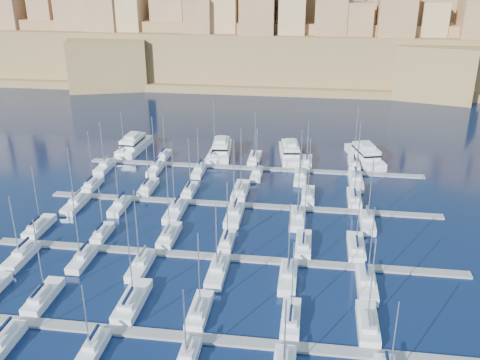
# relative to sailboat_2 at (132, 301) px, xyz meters

# --- Properties ---
(ground) EXTENTS (600.00, 600.00, 0.00)m
(ground) POSITION_rel_sailboat_2_xyz_m (11.19, 27.77, -0.78)
(ground) COLOR black
(ground) RESTS_ON ground
(pontoon_near) EXTENTS (84.00, 2.00, 0.40)m
(pontoon_near) POSITION_rel_sailboat_2_xyz_m (11.19, -6.23, -0.58)
(pontoon_near) COLOR slate
(pontoon_near) RESTS_ON ground
(pontoon_mid_near) EXTENTS (84.00, 2.00, 0.40)m
(pontoon_mid_near) POSITION_rel_sailboat_2_xyz_m (11.19, 15.77, -0.58)
(pontoon_mid_near) COLOR slate
(pontoon_mid_near) RESTS_ON ground
(pontoon_mid_far) EXTENTS (84.00, 2.00, 0.40)m
(pontoon_mid_far) POSITION_rel_sailboat_2_xyz_m (11.19, 37.77, -0.58)
(pontoon_mid_far) COLOR slate
(pontoon_mid_far) RESTS_ON ground
(pontoon_far) EXTENTS (84.00, 2.00, 0.40)m
(pontoon_far) POSITION_rel_sailboat_2_xyz_m (11.19, 59.77, -0.58)
(pontoon_far) COLOR slate
(pontoon_far) RESTS_ON ground
(sailboat_1) EXTENTS (2.80, 9.34, 13.95)m
(sailboat_1) POSITION_rel_sailboat_2_xyz_m (-13.97, -0.68, -0.04)
(sailboat_1) COLOR white
(sailboat_1) RESTS_ON ground
(sailboat_2) EXTENTS (3.22, 10.72, 17.07)m
(sailboat_2) POSITION_rel_sailboat_2_xyz_m (0.00, 0.00, 0.00)
(sailboat_2) COLOR white
(sailboat_2) RESTS_ON ground
(sailboat_3) EXTENTS (2.72, 9.05, 13.67)m
(sailboat_3) POSITION_rel_sailboat_2_xyz_m (10.60, -0.82, -0.04)
(sailboat_3) COLOR white
(sailboat_3) RESTS_ON ground
(sailboat_4) EXTENTS (2.67, 8.90, 13.31)m
(sailboat_4) POSITION_rel_sailboat_2_xyz_m (24.06, -0.90, -0.05)
(sailboat_4) COLOR white
(sailboat_4) RESTS_ON ground
(sailboat_5) EXTENTS (2.90, 9.66, 14.39)m
(sailboat_5) POSITION_rel_sailboat_2_xyz_m (34.96, -0.52, -0.03)
(sailboat_5) COLOR white
(sailboat_5) RESTS_ON ground
(sailboat_7) EXTENTS (2.90, 9.68, 16.25)m
(sailboat_7) POSITION_rel_sailboat_2_xyz_m (-14.38, -11.96, -0.02)
(sailboat_7) COLOR white
(sailboat_7) RESTS_ON ground
(sailboat_8) EXTENTS (2.42, 8.08, 11.47)m
(sailboat_8) POSITION_rel_sailboat_2_xyz_m (-1.77, -11.17, -0.07)
(sailboat_8) COLOR white
(sailboat_8) RESTS_ON ground
(sailboat_9) EXTENTS (2.37, 7.89, 11.92)m
(sailboat_9) POSITION_rel_sailboat_2_xyz_m (11.19, -11.07, -0.07)
(sailboat_9) COLOR white
(sailboat_9) RESTS_ON ground
(sailboat_12) EXTENTS (2.73, 9.09, 13.22)m
(sailboat_12) POSITION_rel_sailboat_2_xyz_m (-25.89, 21.20, -0.05)
(sailboat_12) COLOR white
(sailboat_12) RESTS_ON ground
(sailboat_13) EXTENTS (2.26, 7.53, 11.04)m
(sailboat_13) POSITION_rel_sailboat_2_xyz_m (-12.73, 20.43, -0.08)
(sailboat_13) COLOR white
(sailboat_13) RESTS_ON ground
(sailboat_14) EXTENTS (2.78, 9.27, 15.79)m
(sailboat_14) POSITION_rel_sailboat_2_xyz_m (0.05, 21.28, -0.02)
(sailboat_14) COLOR white
(sailboat_14) RESTS_ON ground
(sailboat_15) EXTENTS (2.35, 7.83, 12.69)m
(sailboat_15) POSITION_rel_sailboat_2_xyz_m (11.24, 20.58, -0.06)
(sailboat_15) COLOR white
(sailboat_15) RESTS_ON ground
(sailboat_16) EXTENTS (2.81, 9.37, 15.11)m
(sailboat_16) POSITION_rel_sailboat_2_xyz_m (25.19, 21.34, -0.03)
(sailboat_16) COLOR white
(sailboat_16) RESTS_ON ground
(sailboat_17) EXTENTS (2.96, 9.87, 13.88)m
(sailboat_17) POSITION_rel_sailboat_2_xyz_m (34.61, 21.58, -0.03)
(sailboat_17) COLOR white
(sailboat_17) RESTS_ON ground
(sailboat_18) EXTENTS (2.74, 9.13, 12.73)m
(sailboat_18) POSITION_rel_sailboat_2_xyz_m (-23.61, 10.32, -0.05)
(sailboat_18) COLOR white
(sailboat_18) RESTS_ON ground
(sailboat_19) EXTENTS (2.47, 8.24, 14.35)m
(sailboat_19) POSITION_rel_sailboat_2_xyz_m (-12.62, 10.75, -0.04)
(sailboat_19) COLOR white
(sailboat_19) RESTS_ON ground
(sailboat_20) EXTENTS (2.75, 9.16, 15.15)m
(sailboat_20) POSITION_rel_sailboat_2_xyz_m (-1.93, 10.30, -0.03)
(sailboat_20) COLOR white
(sailboat_20) RESTS_ON ground
(sailboat_21) EXTENTS (2.84, 9.46, 13.54)m
(sailboat_21) POSITION_rel_sailboat_2_xyz_m (11.34, 10.15, -0.04)
(sailboat_21) COLOR white
(sailboat_21) RESTS_ON ground
(sailboat_22) EXTENTS (2.82, 9.40, 14.46)m
(sailboat_22) POSITION_rel_sailboat_2_xyz_m (23.03, 10.18, -0.03)
(sailboat_22) COLOR white
(sailboat_22) RESTS_ON ground
(sailboat_23) EXTENTS (3.01, 10.03, 14.84)m
(sailboat_23) POSITION_rel_sailboat_2_xyz_m (35.58, 9.87, -0.02)
(sailboat_23) COLOR white
(sailboat_23) RESTS_ON ground
(sailboat_24) EXTENTS (2.47, 8.23, 13.57)m
(sailboat_24) POSITION_rel_sailboat_2_xyz_m (-23.94, 42.78, -0.05)
(sailboat_24) COLOR white
(sailboat_24) RESTS_ON ground
(sailboat_25) EXTENTS (2.65, 8.82, 13.76)m
(sailboat_25) POSITION_rel_sailboat_2_xyz_m (-10.71, 43.07, -0.04)
(sailboat_25) COLOR white
(sailboat_25) RESTS_ON ground
(sailboat_26) EXTENTS (2.40, 8.00, 13.31)m
(sailboat_26) POSITION_rel_sailboat_2_xyz_m (-0.91, 42.66, -0.05)
(sailboat_26) COLOR white
(sailboat_26) RESTS_ON ground
(sailboat_27) EXTENTS (3.13, 10.44, 15.59)m
(sailboat_27) POSITION_rel_sailboat_2_xyz_m (10.49, 43.86, -0.01)
(sailboat_27) COLOR white
(sailboat_27) RESTS_ON ground
(sailboat_28) EXTENTS (2.78, 9.27, 14.09)m
(sailboat_28) POSITION_rel_sailboat_2_xyz_m (25.51, 43.28, -0.04)
(sailboat_28) COLOR white
(sailboat_28) RESTS_ON ground
(sailboat_29) EXTENTS (2.81, 9.37, 14.67)m
(sailboat_29) POSITION_rel_sailboat_2_xyz_m (35.48, 43.33, -0.03)
(sailboat_29) COLOR white
(sailboat_29) RESTS_ON ground
(sailboat_30) EXTENTS (2.81, 9.35, 13.81)m
(sailboat_30) POSITION_rel_sailboat_2_xyz_m (-23.30, 32.21, -0.04)
(sailboat_30) COLOR white
(sailboat_30) RESTS_ON ground
(sailboat_31) EXTENTS (2.57, 8.56, 13.29)m
(sailboat_31) POSITION_rel_sailboat_2_xyz_m (-13.68, 32.60, -0.05)
(sailboat_31) COLOR white
(sailboat_31) RESTS_ON ground
(sailboat_32) EXTENTS (3.07, 10.22, 16.17)m
(sailboat_32) POSITION_rel_sailboat_2_xyz_m (-1.39, 31.78, -0.01)
(sailboat_32) COLOR white
(sailboat_32) RESTS_ON ground
(sailboat_33) EXTENTS (3.06, 10.20, 17.04)m
(sailboat_33) POSITION_rel_sailboat_2_xyz_m (10.92, 31.79, -0.00)
(sailboat_33) COLOR white
(sailboat_33) RESTS_ON ground
(sailboat_34) EXTENTS (2.90, 9.67, 15.68)m
(sailboat_34) POSITION_rel_sailboat_2_xyz_m (23.67, 32.05, -0.02)
(sailboat_34) COLOR white
(sailboat_34) RESTS_ON ground
(sailboat_35) EXTENTS (2.80, 9.34, 14.82)m
(sailboat_35) POSITION_rel_sailboat_2_xyz_m (37.39, 32.21, -0.03)
(sailboat_35) COLOR white
(sailboat_35) RESTS_ON ground
(sailboat_36) EXTENTS (2.55, 8.49, 12.06)m
(sailboat_36) POSITION_rel_sailboat_2_xyz_m (-24.29, 64.90, -0.06)
(sailboat_36) COLOR white
(sailboat_36) RESTS_ON ground
(sailboat_37) EXTENTS (2.23, 7.43, 12.15)m
(sailboat_37) POSITION_rel_sailboat_2_xyz_m (-12.83, 64.38, -0.07)
(sailboat_37) COLOR white
(sailboat_37) RESTS_ON ground
(sailboat_38) EXTENTS (3.19, 10.63, 16.58)m
(sailboat_38) POSITION_rel_sailboat_2_xyz_m (0.32, 65.95, -0.00)
(sailboat_38) COLOR white
(sailboat_38) RESTS_ON ground
(sailboat_39) EXTENTS (2.87, 9.56, 13.26)m
(sailboat_39) POSITION_rel_sailboat_2_xyz_m (11.15, 65.43, -0.04)
(sailboat_39) COLOR white
(sailboat_39) RESTS_ON ground
(sailboat_40) EXTENTS (2.55, 8.51, 11.59)m
(sailboat_40) POSITION_rel_sailboat_2_xyz_m (24.71, 64.91, -0.07)
(sailboat_40) COLOR white
(sailboat_40) RESTS_ON ground
(sailboat_41) EXTENTS (2.78, 9.28, 15.50)m
(sailboat_41) POSITION_rel_sailboat_2_xyz_m (36.61, 65.29, -0.02)
(sailboat_41) COLOR white
(sailboat_41) RESTS_ON ground
(sailboat_42) EXTENTS (2.72, 9.07, 12.83)m
(sailboat_42) POSITION_rel_sailboat_2_xyz_m (-25.37, 54.34, -0.05)
(sailboat_42) COLOR white
(sailboat_42) RESTS_ON ground
(sailboat_43) EXTENTS (2.56, 8.54, 14.56)m
(sailboat_43) POSITION_rel_sailboat_2_xyz_m (-12.35, 54.60, -0.04)
(sailboat_43) COLOR white
(sailboat_43) RESTS_ON ground
(sailboat_44) EXTENTS (2.38, 7.95, 11.89)m
(sailboat_44) POSITION_rel_sailboat_2_xyz_m (-1.41, 54.90, -0.07)
(sailboat_44) COLOR white
(sailboat_44) RESTS_ON ground
(sailboat_45) EXTENTS (2.46, 8.20, 12.60)m
(sailboat_45) POSITION_rel_sailboat_2_xyz_m (12.92, 54.77, -0.06)
(sailboat_45) COLOR white
(sailboat_45) RESTS_ON ground
(sailboat_46) EXTENTS (2.75, 9.17, 12.91)m
(sailboat_46) POSITION_rel_sailboat_2_xyz_m (23.43, 54.30, -0.05)
(sailboat_46) COLOR white
(sailboat_46) RESTS_ON ground
(sailboat_47) EXTENTS (3.20, 10.66, 15.71)m
(sailboat_47) POSITION_rel_sailboat_2_xyz_m (36.39, 53.56, -0.01)
(sailboat_47) COLOR white
(sailboat_47) RESTS_ON ground
(motor_yacht_a) EXTENTS (5.87, 16.80, 5.25)m
(motor_yacht_a) POSITION_rel_sailboat_2_xyz_m (-22.78, 69.22, 0.94)
(motor_yacht_a) COLOR white
(motor_yacht_a) RESTS_ON ground
(motor_yacht_b) EXTENTS (6.31, 16.34, 5.25)m
(motor_yacht_b) POSITION_rel_sailboat_2_xyz_m (1.72, 68.93, 0.94)
(motor_yacht_b) COLOR white
(motor_yacht_b) RESTS_ON ground
(motor_yacht_c) EXTENTS (6.94, 16.68, 5.25)m
(motor_yacht_c) POSITION_rel_sailboat_2_xyz_m (20.15, 69.04, 0.94)
(motor_yacht_c) COLOR white
(motor_yacht_c) RESTS_ON ground
(motor_yacht_d) EXTENTS (9.79, 18.35, 5.25)m
(motor_yacht_d) POSITION_rel_sailboat_2_xyz_m (39.72, 69.72, 0.94)
(motor_yacht_d) COLOR white
(motor_yacht_d) RESTS_ON ground
(fortified_city) EXTENTS (460.00, 108.95, 59.52)m
(fortified_city) POSITION_rel_sailboat_2_xyz_m (11.00, 183.03, 13.96)
(fortified_city) COLOR brown
(fortified_city) RESTS_ON ground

